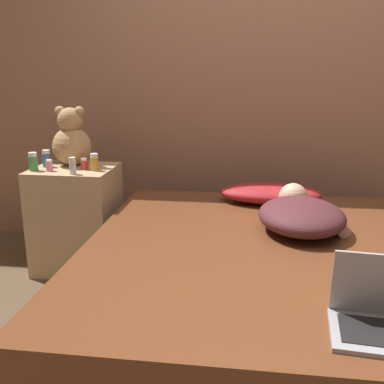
# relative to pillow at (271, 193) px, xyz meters

# --- Properties ---
(ground_plane) EXTENTS (12.00, 12.00, 0.00)m
(ground_plane) POSITION_rel_pillow_xyz_m (0.01, -0.71, -0.51)
(ground_plane) COLOR brown
(wall_back) EXTENTS (8.00, 0.06, 2.60)m
(wall_back) POSITION_rel_pillow_xyz_m (0.01, 0.48, 0.79)
(wall_back) COLOR #996B51
(wall_back) RESTS_ON ground_plane
(bed) EXTENTS (1.80, 1.83, 0.45)m
(bed) POSITION_rel_pillow_xyz_m (0.01, -0.71, -0.28)
(bed) COLOR brown
(bed) RESTS_ON ground_plane
(nightstand) EXTENTS (0.49, 0.43, 0.65)m
(nightstand) POSITION_rel_pillow_xyz_m (-1.20, -0.10, -0.18)
(nightstand) COLOR tan
(nightstand) RESTS_ON ground_plane
(pillow) EXTENTS (0.61, 0.31, 0.11)m
(pillow) POSITION_rel_pillow_xyz_m (0.00, 0.00, 0.00)
(pillow) COLOR maroon
(pillow) RESTS_ON bed
(person_lying) EXTENTS (0.45, 0.67, 0.16)m
(person_lying) POSITION_rel_pillow_xyz_m (0.14, -0.45, 0.02)
(person_lying) COLOR #4C2328
(person_lying) RESTS_ON bed
(laptop) EXTENTS (0.33, 0.26, 0.24)m
(laptop) POSITION_rel_pillow_xyz_m (0.29, -1.36, -0.00)
(laptop) COLOR #9E9EA3
(laptop) RESTS_ON bed
(teddy_bear) EXTENTS (0.24, 0.24, 0.36)m
(teddy_bear) POSITION_rel_pillow_xyz_m (-1.23, -0.02, 0.30)
(teddy_bear) COLOR tan
(teddy_bear) RESTS_ON nightstand
(bottle_pink) EXTENTS (0.04, 0.04, 0.07)m
(bottle_pink) POSITION_rel_pillow_xyz_m (-1.30, -0.20, 0.18)
(bottle_pink) COLOR pink
(bottle_pink) RESTS_ON nightstand
(bottle_green) EXTENTS (0.05, 0.05, 0.11)m
(bottle_green) POSITION_rel_pillow_xyz_m (-1.40, -0.20, 0.20)
(bottle_green) COLOR #3D8E4C
(bottle_green) RESTS_ON nightstand
(bottle_clear) EXTENTS (0.04, 0.04, 0.10)m
(bottle_clear) POSITION_rel_pillow_xyz_m (-1.13, -0.26, 0.19)
(bottle_clear) COLOR silver
(bottle_clear) RESTS_ON nightstand
(bottle_amber) EXTENTS (0.05, 0.05, 0.10)m
(bottle_amber) POSITION_rel_pillow_xyz_m (-1.04, -0.15, 0.19)
(bottle_amber) COLOR gold
(bottle_amber) RESTS_ON nightstand
(bottle_blue) EXTENTS (0.05, 0.05, 0.10)m
(bottle_blue) POSITION_rel_pillow_xyz_m (-1.37, -0.09, 0.20)
(bottle_blue) COLOR #3866B2
(bottle_blue) RESTS_ON nightstand
(bottle_red) EXTENTS (0.04, 0.04, 0.07)m
(bottle_red) POSITION_rel_pillow_xyz_m (-1.11, -0.14, 0.18)
(bottle_red) COLOR #B72D2D
(bottle_red) RESTS_ON nightstand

